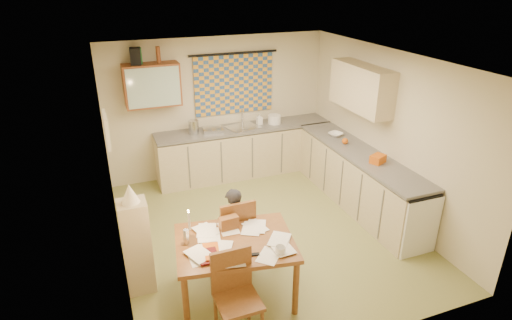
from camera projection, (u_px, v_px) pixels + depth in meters
name	position (u px, v px, depth m)	size (l,w,h in m)	color
floor	(264.00, 231.00, 6.30)	(4.00, 4.50, 0.02)	olive
ceiling	(266.00, 59.00, 5.28)	(4.00, 4.50, 0.02)	white
wall_back	(218.00, 107.00, 7.72)	(4.00, 0.02, 2.50)	beige
wall_front	(359.00, 243.00, 3.87)	(4.00, 0.02, 2.50)	beige
wall_left	(110.00, 176.00, 5.14)	(0.02, 4.50, 2.50)	beige
wall_right	(388.00, 134.00, 6.45)	(0.02, 4.50, 2.50)	beige
window_blind	(234.00, 84.00, 7.63)	(1.45, 0.03, 1.05)	#2A4C81
curtain_rod	(234.00, 53.00, 7.39)	(0.04, 0.04, 1.60)	black
wall_cabinet	(152.00, 85.00, 6.97)	(0.90, 0.34, 0.70)	brown
wall_cabinet_glass	(154.00, 87.00, 6.83)	(0.84, 0.02, 0.64)	#99B2A5
upper_cabinet_right	(361.00, 88.00, 6.62)	(0.34, 1.30, 0.70)	tan
framed_print	(106.00, 130.00, 5.31)	(0.04, 0.50, 0.40)	beige
print_canvas	(109.00, 129.00, 5.32)	(0.01, 0.42, 0.32)	silver
counter_back	(247.00, 151.00, 7.92)	(3.30, 0.62, 0.92)	tan
counter_right	(358.00, 179.00, 6.85)	(0.62, 2.95, 0.92)	tan
stove	(408.00, 217.00, 5.81)	(0.56, 0.56, 0.87)	white
sink	(243.00, 129.00, 7.73)	(0.55, 0.45, 0.10)	silver
tap	(242.00, 117.00, 7.83)	(0.03, 0.03, 0.28)	silver
dish_rack	(213.00, 130.00, 7.52)	(0.35, 0.30, 0.06)	silver
kettle	(194.00, 127.00, 7.37)	(0.18, 0.18, 0.24)	silver
mixing_bowl	(274.00, 119.00, 7.88)	(0.24, 0.24, 0.16)	white
soap_bottle	(259.00, 119.00, 7.82)	(0.10, 0.10, 0.21)	white
bowl	(336.00, 134.00, 7.30)	(0.29, 0.29, 0.06)	white
orange_bag	(378.00, 159.00, 6.27)	(0.22, 0.16, 0.12)	#C6550C
fruit_orange	(345.00, 141.00, 6.95)	(0.10, 0.10, 0.10)	#C6550C
speaker	(135.00, 56.00, 6.71)	(0.16, 0.20, 0.26)	black
bottle_green	(140.00, 56.00, 6.73)	(0.07, 0.07, 0.26)	#195926
bottle_brown	(158.00, 55.00, 6.82)	(0.07, 0.07, 0.26)	brown
dining_table	(236.00, 268.00, 4.91)	(1.45, 1.19, 0.75)	brown
chair_far	(234.00, 243.00, 5.48)	(0.45, 0.45, 0.99)	brown
chair_near	(238.00, 313.00, 4.37)	(0.44, 0.44, 0.96)	brown
person	(233.00, 228.00, 5.36)	(0.43, 0.31, 1.10)	black
shelf_stand	(137.00, 247.00, 4.93)	(0.32, 0.30, 1.18)	tan
lampshade	(130.00, 193.00, 4.65)	(0.20, 0.20, 0.22)	beige
letter_rack	(229.00, 223.00, 4.95)	(0.22, 0.10, 0.16)	brown
mug	(280.00, 250.00, 4.53)	(0.14, 0.14, 0.09)	white
magazine	(199.00, 258.00, 4.46)	(0.23, 0.29, 0.03)	maroon
book	(203.00, 250.00, 4.59)	(0.22, 0.27, 0.02)	#C6550C
orange_box	(211.00, 259.00, 4.43)	(0.12, 0.08, 0.04)	#C6550C
eyeglasses	(253.00, 254.00, 4.52)	(0.13, 0.04, 0.02)	black
candle_holder	(186.00, 237.00, 4.68)	(0.06, 0.06, 0.18)	silver
candle	(189.00, 221.00, 4.60)	(0.02, 0.02, 0.22)	white
candle_flame	(188.00, 211.00, 4.56)	(0.02, 0.02, 0.02)	#FFCC66
papers	(234.00, 241.00, 4.74)	(1.24, 1.03, 0.03)	white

